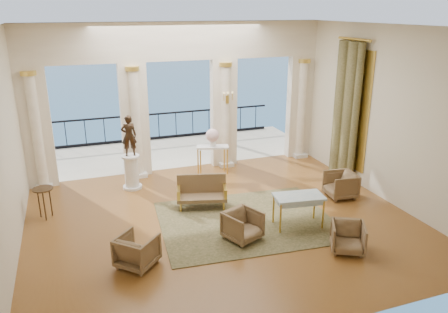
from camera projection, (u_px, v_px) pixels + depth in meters
name	position (u px, v px, depth m)	size (l,w,h in m)	color
floor	(223.00, 221.00, 10.49)	(9.00, 9.00, 0.00)	#542D0F
room_walls	(242.00, 115.00, 8.57)	(9.00, 9.00, 9.00)	beige
arcade	(180.00, 88.00, 13.06)	(9.00, 0.56, 4.50)	beige
terrace	(169.00, 152.00, 15.67)	(10.00, 3.60, 0.10)	beige
balustrade	(159.00, 129.00, 16.95)	(9.00, 0.06, 1.03)	black
palm_tree	(213.00, 30.00, 15.69)	(2.00, 2.00, 4.50)	#4C3823
sea	(89.00, 84.00, 65.84)	(160.00, 160.00, 0.00)	#1F5586
curtain	(345.00, 112.00, 12.55)	(0.33, 1.40, 4.09)	#494823
window_frame	(351.00, 109.00, 12.58)	(0.04, 1.60, 3.40)	gold
wall_sconce	(227.00, 99.00, 13.34)	(0.30, 0.11, 0.33)	gold
rug	(246.00, 221.00, 10.49)	(4.08, 3.17, 0.02)	#2C3519
armchair_a	(243.00, 224.00, 9.58)	(0.71, 0.66, 0.73)	#42321D
armchair_b	(348.00, 236.00, 9.11)	(0.68, 0.63, 0.69)	#42321D
armchair_c	(341.00, 184.00, 11.73)	(0.74, 0.69, 0.76)	#42321D
armchair_d	(137.00, 249.00, 8.59)	(0.71, 0.66, 0.73)	#42321D
settee	(202.00, 192.00, 11.15)	(1.36, 0.85, 0.83)	#42321D
game_table	(299.00, 199.00, 10.05)	(1.21, 0.77, 0.78)	#9DBDCB
pedestal	(132.00, 173.00, 12.28)	(0.53, 0.53, 0.98)	silver
statue	(129.00, 136.00, 11.93)	(0.42, 0.27, 1.14)	black
console_table	(213.00, 151.00, 13.21)	(1.03, 0.64, 0.91)	silver
urn	(212.00, 136.00, 13.06)	(0.40, 0.40, 0.54)	white
side_table	(43.00, 193.00, 10.46)	(0.48, 0.48, 0.78)	black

